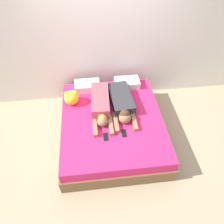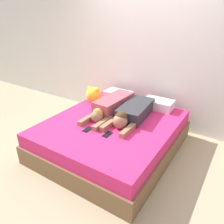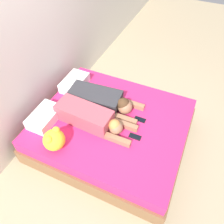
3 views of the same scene
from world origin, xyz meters
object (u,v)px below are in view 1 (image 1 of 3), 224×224
person_right (122,103)px  pillow_head_right (127,83)px  cell_phone_left (106,137)px  cell_phone_right (124,133)px  pillow_head_left (87,86)px  bed (112,127)px  person_left (101,105)px  plush_toy (71,97)px

person_right → pillow_head_right: bearing=72.1°
cell_phone_left → cell_phone_right: (0.30, 0.04, 0.00)m
pillow_head_left → bed: bearing=-64.6°
bed → pillow_head_left: 0.95m
person_left → cell_phone_left: 0.62m
pillow_head_left → cell_phone_left: pillow_head_left is taller
cell_phone_left → cell_phone_right: 0.30m
bed → person_left: bearing=126.7°
person_left → bed: bearing=-53.3°
cell_phone_right → pillow_head_left: bearing=114.9°
cell_phone_right → person_right: bearing=85.3°
pillow_head_left → cell_phone_right: bearing=-65.1°
bed → pillow_head_left: bearing=115.4°
pillow_head_left → person_right: bearing=-44.4°
pillow_head_right → cell_phone_right: size_ratio=3.03×
pillow_head_left → pillow_head_right: (0.77, 0.00, 0.00)m
bed → cell_phone_left: size_ratio=13.03×
person_right → cell_phone_left: bearing=-118.9°
bed → plush_toy: 0.89m
bed → pillow_head_right: pillow_head_right is taller
bed → cell_phone_right: (0.15, -0.35, 0.24)m
bed → person_right: bearing=49.9°
pillow_head_left → person_left: 0.62m
person_left → person_right: bearing=1.1°
pillow_head_left → plush_toy: size_ratio=1.71×
person_right → cell_phone_left: 0.72m
pillow_head_right → cell_phone_right: pillow_head_right is taller
person_left → plush_toy: plush_toy is taller
plush_toy → pillow_head_left: bearing=51.5°
person_right → cell_phone_right: (-0.05, -0.58, -0.09)m
cell_phone_left → person_left: bearing=92.5°
pillow_head_left → person_left: size_ratio=0.44×
pillow_head_right → plush_toy: size_ratio=1.71×
plush_toy → cell_phone_left: bearing=-57.6°
plush_toy → cell_phone_right: bearing=-44.0°
cell_phone_left → plush_toy: bearing=122.4°
bed → pillow_head_left: size_ratio=4.29×
cell_phone_left → cell_phone_right: same height
bed → person_left: (-0.17, 0.23, 0.35)m
person_left → plush_toy: size_ratio=3.92×
person_left → cell_phone_left: person_left is taller
person_left → cell_phone_left: (0.03, -0.61, -0.11)m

